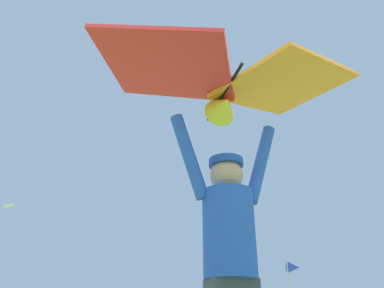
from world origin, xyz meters
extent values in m
cylinder|color=blue|center=(0.00, 0.01, 1.10)|extent=(0.36, 0.36, 0.56)
sphere|color=tan|center=(0.00, 0.01, 1.49)|extent=(0.23, 0.23, 0.23)
cylinder|color=#1E47AD|center=(0.00, 0.01, 1.59)|extent=(0.26, 0.26, 0.05)
cylinder|color=blue|center=(0.26, 0.03, 1.61)|extent=(0.28, 0.11, 0.62)
cylinder|color=blue|center=(-0.27, -0.01, 1.61)|extent=(0.28, 0.11, 0.62)
cylinder|color=black|center=(0.00, 0.01, 2.16)|extent=(0.08, 0.79, 0.02)
cube|color=orange|center=(0.47, -0.07, 2.25)|extent=(1.19, 1.14, 0.22)
cube|color=red|center=(-0.46, -0.14, 2.25)|extent=(1.14, 1.06, 0.22)
cone|color=yellow|center=(0.00, 0.01, 2.06)|extent=(0.25, 0.22, 0.24)
cube|color=purple|center=(7.03, 24.33, 19.01)|extent=(1.03, 1.21, 1.41)
pyramid|color=white|center=(-10.06, 29.48, 9.31)|extent=(1.08, 1.11, 0.39)
cone|color=blue|center=(3.11, 5.73, 1.70)|extent=(0.28, 0.24, 0.24)
camera|label=1|loc=(-0.67, -2.32, 0.57)|focal=34.83mm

